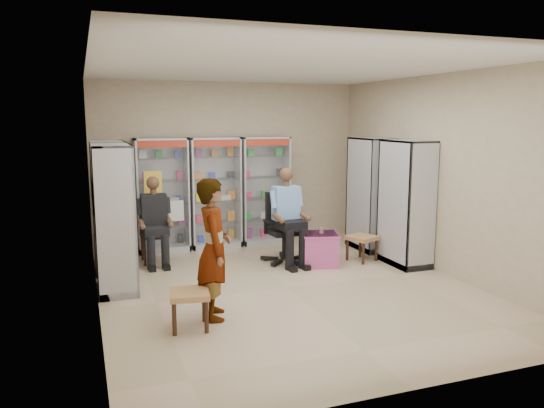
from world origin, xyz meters
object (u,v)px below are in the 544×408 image
object	(u,v)px
cabinet_right_near	(406,203)
wooden_chair	(154,234)
cabinet_right_far	(370,194)
office_chair	(284,228)
pink_trunk	(320,249)
cabinet_left_near	(114,219)
standing_man	(214,249)
cabinet_back_mid	(215,193)
cabinet_left_far	(110,206)
cabinet_back_left	(162,195)
woven_stool_a	(362,248)
cabinet_back_right	(264,190)
seated_shopkeeper	(285,219)
woven_stool_b	(190,310)

from	to	relation	value
cabinet_right_near	wooden_chair	xyz separation A→B (m)	(-3.78, 1.50, -0.53)
cabinet_right_near	cabinet_right_far	bearing A→B (deg)	0.00
cabinet_right_far	wooden_chair	size ratio (longest dim) A/B	2.13
office_chair	pink_trunk	size ratio (longest dim) A/B	2.12
cabinet_left_near	standing_man	bearing A→B (deg)	35.53
cabinet_back_mid	cabinet_right_far	world-z (taller)	same
cabinet_left_far	cabinet_right_near	bearing A→B (deg)	73.75
cabinet_right_far	cabinet_right_near	size ratio (longest dim) A/B	1.00
cabinet_right_far	cabinet_right_near	world-z (taller)	same
cabinet_back_left	woven_stool_a	world-z (taller)	cabinet_back_left
cabinet_back_mid	cabinet_back_right	bearing A→B (deg)	0.00
cabinet_back_mid	seated_shopkeeper	xyz separation A→B (m)	(0.80, -1.50, -0.27)
cabinet_back_left	standing_man	xyz separation A→B (m)	(0.09, -3.46, -0.17)
cabinet_left_far	woven_stool_a	bearing A→B (deg)	77.33
cabinet_back_left	office_chair	xyz separation A→B (m)	(1.75, -1.45, -0.42)
office_chair	wooden_chair	bearing A→B (deg)	155.95
cabinet_left_near	seated_shopkeeper	bearing A→B (deg)	101.15
seated_shopkeeper	woven_stool_b	xyz separation A→B (m)	(-2.01, -2.20, -0.52)
woven_stool_b	cabinet_back_right	bearing A→B (deg)	59.77
standing_man	cabinet_right_near	bearing A→B (deg)	-60.12
standing_man	cabinet_left_near	bearing A→B (deg)	45.71
cabinet_right_near	standing_man	size ratio (longest dim) A/B	1.20
woven_stool_a	cabinet_back_right	bearing A→B (deg)	121.11
cabinet_right_near	cabinet_left_near	bearing A→B (deg)	87.43
cabinet_left_far	pink_trunk	size ratio (longest dim) A/B	3.69
cabinet_back_left	cabinet_left_near	distance (m)	2.23
cabinet_back_left	pink_trunk	distance (m)	2.96
seated_shopkeeper	woven_stool_a	world-z (taller)	seated_shopkeeper
cabinet_back_mid	cabinet_back_left	bearing A→B (deg)	180.00
cabinet_left_near	office_chair	size ratio (longest dim) A/B	1.74
cabinet_right_far	wooden_chair	distance (m)	3.84
cabinet_left_far	cabinet_back_left	bearing A→B (deg)	135.00
cabinet_right_far	cabinet_left_far	size ratio (longest dim) A/B	1.00
cabinet_back_mid	cabinet_right_near	world-z (taller)	same
cabinet_back_mid	woven_stool_b	distance (m)	3.97
cabinet_back_left	cabinet_left_near	bearing A→B (deg)	-114.61
cabinet_back_right	seated_shopkeeper	distance (m)	1.53
seated_shopkeeper	woven_stool_b	distance (m)	3.02
cabinet_left_near	wooden_chair	distance (m)	1.56
wooden_chair	pink_trunk	bearing A→B (deg)	-23.73
cabinet_left_far	woven_stool_b	world-z (taller)	cabinet_left_far
cabinet_right_far	cabinet_left_far	xyz separation A→B (m)	(-4.46, 0.20, 0.00)
cabinet_left_near	cabinet_back_right	bearing A→B (deg)	125.65
pink_trunk	standing_man	bearing A→B (deg)	-142.34
cabinet_back_right	cabinet_back_left	bearing A→B (deg)	180.00
woven_stool_a	woven_stool_b	world-z (taller)	woven_stool_b
wooden_chair	standing_man	world-z (taller)	standing_man
cabinet_back_left	cabinet_back_right	bearing A→B (deg)	0.00
cabinet_right_near	office_chair	distance (m)	1.99
cabinet_back_mid	cabinet_right_far	xyz separation A→B (m)	(2.58, -1.13, 0.00)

